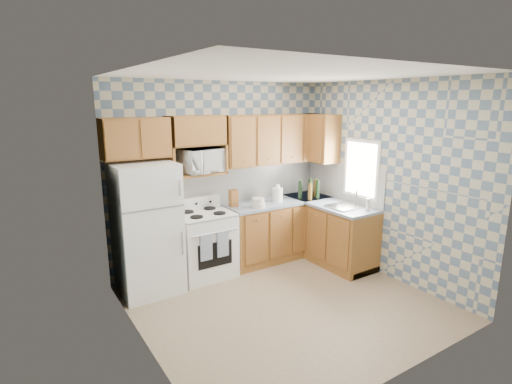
# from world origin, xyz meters

# --- Properties ---
(floor) EXTENTS (3.40, 3.40, 0.00)m
(floor) POSITION_xyz_m (0.00, 0.00, 0.00)
(floor) COLOR #7A634B
(floor) RESTS_ON ground
(back_wall) EXTENTS (3.40, 0.02, 2.70)m
(back_wall) POSITION_xyz_m (0.00, 1.60, 1.35)
(back_wall) COLOR slate
(back_wall) RESTS_ON ground
(right_wall) EXTENTS (0.02, 3.20, 2.70)m
(right_wall) POSITION_xyz_m (1.70, 0.00, 1.35)
(right_wall) COLOR slate
(right_wall) RESTS_ON ground
(backsplash_back) EXTENTS (2.60, 0.02, 0.56)m
(backsplash_back) POSITION_xyz_m (0.40, 1.59, 1.20)
(backsplash_back) COLOR white
(backsplash_back) RESTS_ON back_wall
(backsplash_right) EXTENTS (0.02, 1.60, 0.56)m
(backsplash_right) POSITION_xyz_m (1.69, 0.80, 1.20)
(backsplash_right) COLOR white
(backsplash_right) RESTS_ON right_wall
(refrigerator) EXTENTS (0.75, 0.70, 1.68)m
(refrigerator) POSITION_xyz_m (-1.27, 1.25, 0.84)
(refrigerator) COLOR white
(refrigerator) RESTS_ON floor
(stove_body) EXTENTS (0.76, 0.65, 0.90)m
(stove_body) POSITION_xyz_m (-0.47, 1.28, 0.45)
(stove_body) COLOR white
(stove_body) RESTS_ON floor
(cooktop) EXTENTS (0.76, 0.65, 0.02)m
(cooktop) POSITION_xyz_m (-0.47, 1.28, 0.91)
(cooktop) COLOR silver
(cooktop) RESTS_ON stove_body
(backguard) EXTENTS (0.76, 0.08, 0.17)m
(backguard) POSITION_xyz_m (-0.47, 1.55, 1.00)
(backguard) COLOR white
(backguard) RESTS_ON cooktop
(dish_towel_left) EXTENTS (0.17, 0.02, 0.35)m
(dish_towel_left) POSITION_xyz_m (-0.61, 0.93, 0.55)
(dish_towel_left) COLOR navy
(dish_towel_left) RESTS_ON stove_body
(dish_towel_right) EXTENTS (0.17, 0.02, 0.35)m
(dish_towel_right) POSITION_xyz_m (-0.36, 0.93, 0.55)
(dish_towel_right) COLOR navy
(dish_towel_right) RESTS_ON stove_body
(base_cabinets_back) EXTENTS (1.75, 0.60, 0.88)m
(base_cabinets_back) POSITION_xyz_m (0.82, 1.30, 0.44)
(base_cabinets_back) COLOR brown
(base_cabinets_back) RESTS_ON floor
(base_cabinets_right) EXTENTS (0.60, 1.60, 0.88)m
(base_cabinets_right) POSITION_xyz_m (1.40, 0.80, 0.44)
(base_cabinets_right) COLOR brown
(base_cabinets_right) RESTS_ON floor
(countertop_back) EXTENTS (1.77, 0.63, 0.04)m
(countertop_back) POSITION_xyz_m (0.82, 1.30, 0.90)
(countertop_back) COLOR slate
(countertop_back) RESTS_ON base_cabinets_back
(countertop_right) EXTENTS (0.63, 1.60, 0.04)m
(countertop_right) POSITION_xyz_m (1.40, 0.80, 0.90)
(countertop_right) COLOR slate
(countertop_right) RESTS_ON base_cabinets_right
(upper_cabinets_back) EXTENTS (1.75, 0.33, 0.74)m
(upper_cabinets_back) POSITION_xyz_m (0.82, 1.44, 1.85)
(upper_cabinets_back) COLOR brown
(upper_cabinets_back) RESTS_ON back_wall
(upper_cabinets_fridge) EXTENTS (0.82, 0.33, 0.50)m
(upper_cabinets_fridge) POSITION_xyz_m (-1.29, 1.44, 1.97)
(upper_cabinets_fridge) COLOR brown
(upper_cabinets_fridge) RESTS_ON back_wall
(upper_cabinets_right) EXTENTS (0.33, 0.70, 0.74)m
(upper_cabinets_right) POSITION_xyz_m (1.53, 1.25, 1.85)
(upper_cabinets_right) COLOR brown
(upper_cabinets_right) RESTS_ON right_wall
(microwave_shelf) EXTENTS (0.80, 0.33, 0.03)m
(microwave_shelf) POSITION_xyz_m (-0.47, 1.44, 1.44)
(microwave_shelf) COLOR brown
(microwave_shelf) RESTS_ON back_wall
(microwave) EXTENTS (0.67, 0.52, 0.33)m
(microwave) POSITION_xyz_m (-0.38, 1.45, 1.62)
(microwave) COLOR white
(microwave) RESTS_ON microwave_shelf
(sink) EXTENTS (0.48, 0.40, 0.03)m
(sink) POSITION_xyz_m (1.40, 0.45, 0.93)
(sink) COLOR #B7B7BC
(sink) RESTS_ON countertop_right
(window) EXTENTS (0.02, 0.66, 0.86)m
(window) POSITION_xyz_m (1.69, 0.45, 1.45)
(window) COLOR white
(window) RESTS_ON right_wall
(bottle_0) EXTENTS (0.07, 0.07, 0.31)m
(bottle_0) POSITION_xyz_m (1.30, 1.12, 1.07)
(bottle_0) COLOR black
(bottle_0) RESTS_ON countertop_back
(bottle_1) EXTENTS (0.07, 0.07, 0.28)m
(bottle_1) POSITION_xyz_m (1.40, 1.06, 1.06)
(bottle_1) COLOR black
(bottle_1) RESTS_ON countertop_back
(bottle_2) EXTENTS (0.07, 0.07, 0.26)m
(bottle_2) POSITION_xyz_m (1.45, 1.16, 1.05)
(bottle_2) COLOR brown
(bottle_2) RESTS_ON countertop_back
(bottle_3) EXTENTS (0.07, 0.07, 0.24)m
(bottle_3) POSITION_xyz_m (1.23, 1.04, 1.04)
(bottle_3) COLOR brown
(bottle_3) RESTS_ON countertop_back
(bottle_4) EXTENTS (0.07, 0.07, 0.27)m
(bottle_4) POSITION_xyz_m (1.15, 1.18, 1.06)
(bottle_4) COLOR black
(bottle_4) RESTS_ON countertop_back
(knife_block) EXTENTS (0.12, 0.12, 0.25)m
(knife_block) POSITION_xyz_m (0.05, 1.36, 1.04)
(knife_block) COLOR brown
(knife_block) RESTS_ON countertop_back
(electric_kettle) EXTENTS (0.17, 0.17, 0.21)m
(electric_kettle) POSITION_xyz_m (0.76, 1.25, 1.03)
(electric_kettle) COLOR white
(electric_kettle) RESTS_ON countertop_back
(food_containers) EXTENTS (0.20, 0.20, 0.13)m
(food_containers) POSITION_xyz_m (0.33, 1.12, 0.99)
(food_containers) COLOR beige
(food_containers) RESTS_ON countertop_back
(soap_bottle) EXTENTS (0.06, 0.06, 0.17)m
(soap_bottle) POSITION_xyz_m (1.53, 0.14, 1.01)
(soap_bottle) COLOR beige
(soap_bottle) RESTS_ON countertop_right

